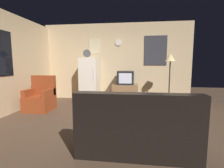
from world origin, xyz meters
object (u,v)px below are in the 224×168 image
standing_lamp (170,62)px  remote_control (100,101)px  fridge (89,79)px  couch (137,131)px  crt_tv (126,78)px  wine_glass (93,97)px  mug_ceramic_white (102,99)px  armchair (41,98)px  tv_stand (125,93)px  coffee_table (100,109)px

standing_lamp → remote_control: 2.51m
fridge → couch: size_ratio=1.04×
crt_tv → fridge: bearing=176.4°
standing_lamp → couch: size_ratio=0.94×
wine_glass → remote_control: size_ratio=1.00×
crt_tv → wine_glass: crt_tv is taller
fridge → standing_lamp: 2.70m
mug_ceramic_white → armchair: armchair is taller
standing_lamp → couch: bearing=-110.0°
fridge → couch: (1.58, -3.22, -0.44)m
crt_tv → wine_glass: size_ratio=3.60×
tv_stand → fridge: bearing=176.4°
armchair → wine_glass: bearing=-13.8°
coffee_table → remote_control: size_ratio=4.80×
crt_tv → coffee_table: (-0.52, -1.68, -0.62)m
crt_tv → couch: (0.32, -3.14, -0.52)m
armchair → standing_lamp: bearing=13.5°
coffee_table → wine_glass: (-0.20, 0.05, 0.29)m
tv_stand → wine_glass: tv_stand is taller
fridge → tv_stand: 1.33m
coffee_table → mug_ceramic_white: mug_ceramic_white is taller
tv_stand → armchair: armchair is taller
standing_lamp → couch: 3.14m
crt_tv → remote_control: size_ratio=3.60×
wine_glass → armchair: (-1.60, 0.39, -0.16)m
fridge → crt_tv: bearing=-3.6°
tv_stand → wine_glass: size_ratio=5.60×
crt_tv → mug_ceramic_white: (-0.45, -1.76, -0.36)m
mug_ceramic_white → standing_lamp: bearing=38.1°
coffee_table → tv_stand: bearing=73.1°
coffee_table → remote_control: 0.25m
standing_lamp → armchair: (-3.66, -0.88, -1.02)m
remote_control → armchair: (-1.82, 0.56, -0.10)m
coffee_table → couch: 1.69m
crt_tv → wine_glass: (-0.72, -1.63, -0.33)m
wine_glass → armchair: armchair is taller
armchair → couch: (2.65, -1.90, -0.03)m
coffee_table → armchair: (-1.80, 0.44, 0.12)m
mug_ceramic_white → armchair: 1.95m
tv_stand → couch: bearing=-83.9°
standing_lamp → fridge: bearing=170.4°
tv_stand → remote_control: bearing=-105.2°
remote_control → couch: couch is taller
fridge → remote_control: (0.76, -1.88, -0.32)m
remote_control → armchair: size_ratio=0.16×
coffee_table → mug_ceramic_white: size_ratio=8.00×
mug_ceramic_white → couch: 1.59m
crt_tv → coffee_table: size_ratio=0.75×
tv_stand → coffee_table: bearing=-106.9°
fridge → coffee_table: size_ratio=2.46×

